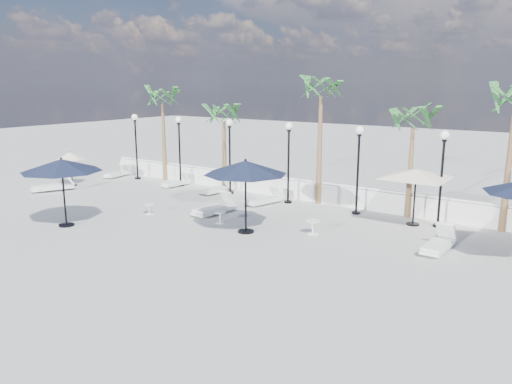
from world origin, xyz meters
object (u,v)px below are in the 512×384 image
Objects in this scene: lounger_5 at (215,208)px; lounger_0 at (117,173)px; lounger_3 at (176,183)px; parasol_navy_left at (62,166)px; parasol_cream_sq_b at (417,170)px; lounger_2 at (264,199)px; parasol_navy_mid at (245,168)px; lounger_1 at (53,186)px; parasol_cream_small at (70,156)px; lounger_6 at (438,244)px; lounger_4 at (217,188)px.

lounger_0 is at bearing 167.73° from lounger_5.
lounger_3 is at bearing 154.44° from lounger_5.
lounger_0 is at bearing 129.66° from parasol_navy_left.
lounger_3 is 0.36× the size of parasol_cream_sq_b.
lounger_2 is 0.62× the size of parasol_navy_mid.
lounger_1 is at bearing 150.86° from parasol_navy_left.
parasol_navy_mid is at bearing -6.83° from parasol_cream_small.
parasol_navy_left is 0.64× the size of parasol_cream_sq_b.
lounger_1 is 18.37m from parasol_cream_sq_b.
lounger_1 is at bearing -165.34° from parasol_cream_sq_b.
lounger_0 is at bearing 90.05° from parasol_cream_small.
lounger_1 is 2.08m from parasol_cream_small.
lounger_3 is at bearing 150.25° from parasol_navy_mid.
lounger_0 is 0.84× the size of lounger_5.
lounger_1 is 0.71× the size of parasol_navy_left.
lounger_5 is at bearing -25.85° from lounger_0.
lounger_0 is 0.92× the size of lounger_6.
parasol_navy_mid is 13.30m from parasol_cream_small.
lounger_2 is 2.84m from lounger_5.
parasol_cream_sq_b is (11.33, 8.15, -0.17)m from parasol_navy_left.
lounger_1 is at bearing -172.59° from lounger_6.
parasol_navy_mid is 6.81m from parasol_cream_sq_b.
lounger_1 is at bearing -73.58° from parasol_cream_small.
lounger_4 is at bearing 179.88° from parasol_cream_sq_b.
lounger_5 is (5.56, -3.34, 0.06)m from lounger_3.
lounger_0 is 0.92× the size of lounger_4.
parasol_navy_mid is at bearing -136.28° from parasol_cream_sq_b.
parasol_cream_sq_b is 2.55× the size of parasol_cream_small.
parasol_cream_small is at bearing -151.36° from lounger_4.
parasol_navy_mid is at bearing 23.69° from lounger_1.
lounger_0 is at bearing -174.71° from lounger_3.
lounger_1 is at bearing -128.67° from lounger_3.
lounger_1 is at bearing -141.17° from lounger_4.
lounger_5 is 0.45× the size of parasol_cream_sq_b.
parasol_cream_small is (-10.48, 0.19, 1.37)m from lounger_5.
lounger_2 is 7.19m from parasol_cream_sq_b.
lounger_0 is 0.59× the size of parasol_navy_mid.
lounger_6 is at bearing -57.02° from parasol_cream_sq_b.
lounger_4 is 8.53m from parasol_navy_left.
lounger_3 is 6.01m from parasol_cream_small.
parasol_navy_left is at bearing -106.53° from lounger_2.
lounger_5 is 8.55m from parasol_cream_sq_b.
lounger_6 is 19.90m from parasol_cream_small.
lounger_2 is 9.06m from parasol_navy_left.
lounger_5 reaches higher than lounger_6.
lounger_1 reaches higher than lounger_0.
parasol_navy_left reaches higher than lounger_5.
lounger_0 is 0.97× the size of parasol_cream_small.
parasol_cream_sq_b reaches higher than lounger_6.
parasol_navy_left is at bearing -5.07° from lounger_1.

